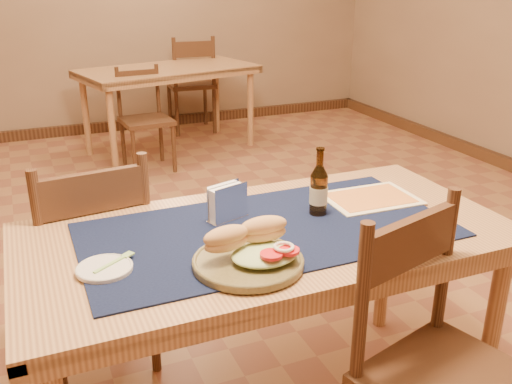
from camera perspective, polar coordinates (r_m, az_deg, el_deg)
name	(u,v)px	position (r m, az deg, el deg)	size (l,w,h in m)	color
room	(189,8)	(2.45, -6.72, 17.77)	(6.04, 7.04, 2.84)	#9C6A44
main_table	(268,253)	(1.91, 1.18, -6.12)	(1.60, 0.80, 0.75)	tan
placemat	(268,230)	(1.87, 1.20, -3.80)	(1.20, 0.60, 0.01)	#0F1838
baseboard	(201,295)	(2.87, -5.55, -10.26)	(6.00, 7.00, 0.10)	#4D2F1B
back_table	(168,77)	(5.17, -8.75, 11.32)	(1.64, 1.07, 0.75)	tan
chair_main_far	(91,261)	(2.33, -16.17, -6.62)	(0.48, 0.48, 0.94)	#4D2F1B
chair_main_near	(444,373)	(1.75, 18.30, -16.83)	(0.55, 0.55, 0.96)	#4D2F1B
chair_back_near	(145,117)	(4.74, -11.06, 7.33)	(0.41, 0.41, 0.83)	#4D2F1B
chair_back_far	(192,83)	(5.81, -6.46, 10.82)	(0.47, 0.47, 0.96)	#4D2F1B
sandwich_plate	(251,254)	(1.64, -0.49, -6.18)	(0.32, 0.32, 0.12)	brown
side_plate	(104,268)	(1.68, -14.92, -7.35)	(0.16, 0.16, 0.01)	silver
fork	(117,261)	(1.69, -13.75, -6.67)	(0.13, 0.10, 0.00)	#8EC46B
beer_bottle	(319,190)	(1.96, 6.29, 0.22)	(0.06, 0.06, 0.24)	#47290C
napkin_holder	(227,203)	(1.92, -2.87, -1.12)	(0.15, 0.09, 0.13)	white
menu_card	(370,198)	(2.15, 11.37, -0.60)	(0.34, 0.25, 0.01)	#FEF1C0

